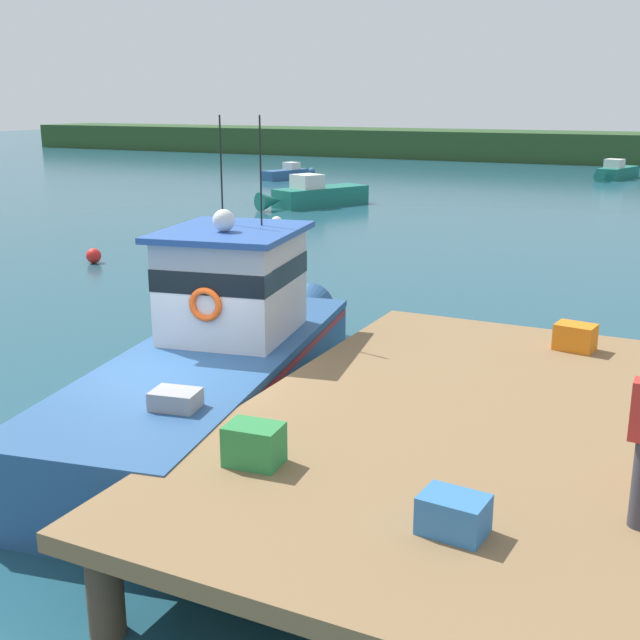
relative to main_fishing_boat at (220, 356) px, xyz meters
The scene contains 12 objects.
ground_plane 1.56m from the main_fishing_boat, 94.75° to the right, with size 200.00×200.00×0.00m, color #1E4C5B.
dock 4.85m from the main_fishing_boat, 14.18° to the right, with size 6.00×9.00×1.20m.
main_fishing_boat is the anchor object (origin of this frame).
crate_single_by_cleat 6.51m from the main_fishing_boat, 37.83° to the right, with size 0.60×0.44×0.36m, color #3370B2.
crate_stack_near_edge 4.51m from the main_fishing_boat, 52.11° to the right, with size 0.60×0.44×0.45m, color #2D8442.
crate_stack_mid_dock 5.69m from the main_fishing_boat, 23.79° to the left, with size 0.60×0.44×0.42m, color orange.
moored_boat_far_right 41.01m from the main_fishing_boat, 116.82° to the left, with size 2.03×4.27×1.07m.
moored_boat_off_the_point 27.03m from the main_fishing_boat, 113.36° to the left, with size 3.68×6.10×1.56m.
moored_boat_far_left 45.98m from the main_fishing_boat, 89.01° to the left, with size 2.29×5.26×1.31m.
mooring_buoy_channel_marker 13.98m from the main_fishing_boat, 139.82° to the left, with size 0.48×0.48×0.48m, color red.
mooring_buoy_spare_mooring 20.07m from the main_fishing_boat, 116.58° to the left, with size 0.48×0.48×0.48m, color silver.
far_shoreline 60.81m from the main_fishing_boat, 90.09° to the left, with size 120.00×8.00×2.40m, color #284723.
Camera 1 is at (7.06, -9.27, 5.04)m, focal length 45.18 mm.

